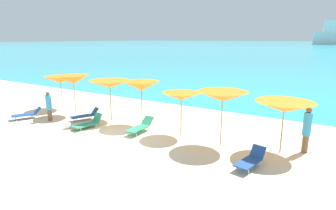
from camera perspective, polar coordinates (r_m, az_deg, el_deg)
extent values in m
cube|color=beige|center=(20.99, 6.90, 0.57)|extent=(50.00, 100.00, 0.30)
cube|color=#2DADBC|center=(236.58, 30.28, 10.52)|extent=(650.00, 440.00, 0.02)
cylinder|color=#9E7F59|center=(19.38, -20.75, 2.20)|extent=(0.04, 0.04, 2.00)
cone|color=orange|center=(19.25, -20.96, 4.79)|extent=(1.98, 1.98, 0.47)
sphere|color=#9E7F59|center=(19.23, -21.00, 5.22)|extent=(0.07, 0.07, 0.07)
cylinder|color=#9E7F59|center=(17.50, -18.38, 1.67)|extent=(0.05, 0.05, 2.24)
cone|color=orange|center=(17.34, -18.62, 4.88)|extent=(1.87, 1.87, 0.51)
sphere|color=#9E7F59|center=(17.32, -18.66, 5.40)|extent=(0.07, 0.07, 0.07)
cylinder|color=#9E7F59|center=(15.90, -11.53, 0.74)|extent=(0.06, 0.06, 2.13)
cone|color=orange|center=(15.72, -11.69, 4.17)|extent=(2.38, 2.38, 0.41)
sphere|color=#9E7F59|center=(15.70, -11.71, 4.65)|extent=(0.07, 0.07, 0.07)
cylinder|color=#9E7F59|center=(14.79, -5.33, 0.12)|extent=(0.05, 0.05, 2.18)
cone|color=orange|center=(14.60, -5.41, 3.83)|extent=(1.91, 1.91, 0.49)
sphere|color=#9E7F59|center=(14.58, -5.42, 4.42)|extent=(0.07, 0.07, 0.07)
cylinder|color=#9E7F59|center=(13.14, 2.66, -2.04)|extent=(0.06, 0.06, 1.96)
cone|color=orange|center=(12.93, 2.70, 1.77)|extent=(1.91, 1.91, 0.35)
sphere|color=#9E7F59|center=(12.91, 2.71, 2.28)|extent=(0.07, 0.07, 0.07)
cylinder|color=#9E7F59|center=(11.98, 10.76, -3.07)|extent=(0.04, 0.04, 2.25)
cone|color=orange|center=(11.74, 10.98, 1.70)|extent=(2.17, 2.17, 0.42)
sphere|color=#9E7F59|center=(11.71, 11.01, 2.35)|extent=(0.07, 0.07, 0.07)
cylinder|color=#9E7F59|center=(11.97, 22.08, -4.50)|extent=(0.05, 0.05, 1.99)
cone|color=orange|center=(11.75, 22.46, -0.35)|extent=(2.31, 2.31, 0.42)
sphere|color=#9E7F59|center=(11.72, 22.52, 0.29)|extent=(0.07, 0.07, 0.07)
cube|color=#1E478C|center=(17.88, -27.27, -1.79)|extent=(0.99, 1.29, 0.05)
cube|color=#1E478C|center=(17.91, -24.92, -0.97)|extent=(0.62, 0.56, 0.37)
cylinder|color=silver|center=(18.11, -28.46, -2.20)|extent=(0.04, 0.04, 0.22)
cylinder|color=silver|center=(17.67, -28.34, -2.54)|extent=(0.04, 0.04, 0.22)
cylinder|color=silver|center=(18.17, -25.88, -1.87)|extent=(0.04, 0.04, 0.22)
cylinder|color=silver|center=(17.73, -25.70, -2.20)|extent=(0.04, 0.04, 0.22)
cube|color=#268C66|center=(13.58, -6.17, -4.77)|extent=(0.57, 1.30, 0.05)
cube|color=#268C66|center=(14.18, -4.16, -3.18)|extent=(0.52, 0.45, 0.39)
cylinder|color=silver|center=(13.44, -8.00, -5.64)|extent=(0.04, 0.04, 0.23)
cylinder|color=silver|center=(13.18, -6.42, -5.99)|extent=(0.04, 0.04, 0.23)
cylinder|color=silver|center=(14.12, -5.74, -4.64)|extent=(0.04, 0.04, 0.23)
cylinder|color=silver|center=(13.87, -4.20, -4.95)|extent=(0.04, 0.04, 0.23)
cube|color=#1E478C|center=(10.41, 15.87, -11.14)|extent=(0.77, 1.26, 0.05)
cube|color=#1E478C|center=(10.93, 17.74, -8.95)|extent=(0.56, 0.40, 0.42)
cylinder|color=silver|center=(10.27, 13.68, -12.17)|extent=(0.04, 0.04, 0.21)
cylinder|color=silver|center=(10.08, 15.98, -12.84)|extent=(0.04, 0.04, 0.21)
cylinder|color=silver|center=(10.93, 15.90, -10.69)|extent=(0.04, 0.04, 0.21)
cylinder|color=silver|center=(10.75, 18.08, -11.27)|extent=(0.04, 0.04, 0.21)
cube|color=#268C66|center=(14.90, -16.41, -3.87)|extent=(0.74, 1.35, 0.05)
cube|color=#268C66|center=(15.24, -14.10, -2.45)|extent=(0.56, 0.35, 0.47)
cylinder|color=silver|center=(14.91, -18.20, -4.42)|extent=(0.04, 0.04, 0.17)
cylinder|color=silver|center=(14.53, -17.22, -4.81)|extent=(0.04, 0.04, 0.17)
cylinder|color=silver|center=(15.37, -15.37, -3.69)|extent=(0.04, 0.04, 0.17)
cylinder|color=silver|center=(15.00, -14.34, -4.05)|extent=(0.04, 0.04, 0.17)
cube|color=#1E478C|center=(16.37, -16.99, -2.18)|extent=(0.98, 1.33, 0.05)
cube|color=#1E478C|center=(16.55, -14.55, -1.18)|extent=(0.59, 0.50, 0.41)
cylinder|color=silver|center=(16.51, -18.48, -2.64)|extent=(0.04, 0.04, 0.22)
cylinder|color=silver|center=(16.09, -18.04, -3.01)|extent=(0.04, 0.04, 0.22)
cylinder|color=silver|center=(16.74, -15.67, -2.22)|extent=(0.04, 0.04, 0.22)
cylinder|color=silver|center=(16.33, -15.17, -2.58)|extent=(0.04, 0.04, 0.22)
cylinder|color=brown|center=(12.58, 25.97, -7.09)|extent=(0.24, 0.24, 0.72)
cylinder|color=#3399D8|center=(12.34, 26.36, -3.48)|extent=(0.32, 0.32, 0.93)
sphere|color=brown|center=(12.20, 26.64, -0.90)|extent=(0.23, 0.23, 0.23)
cylinder|color=brown|center=(16.93, -22.78, -1.89)|extent=(0.23, 0.23, 0.63)
cylinder|color=#3399D8|center=(16.77, -23.00, 0.49)|extent=(0.30, 0.30, 0.82)
sphere|color=brown|center=(16.67, -23.16, 2.17)|extent=(0.20, 0.20, 0.20)
sphere|color=white|center=(15.14, -19.59, -3.91)|extent=(0.34, 0.34, 0.34)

